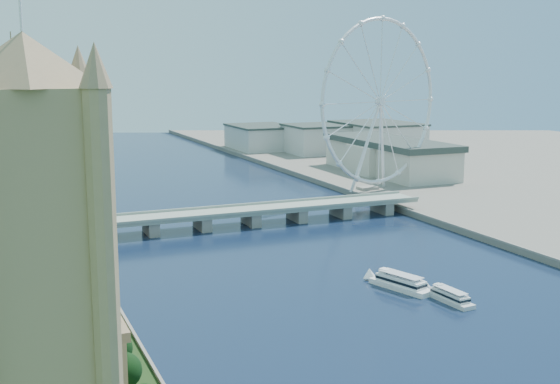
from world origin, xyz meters
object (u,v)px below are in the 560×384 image
victoria_tower (37,270)px  tour_boat_near (401,289)px  tour_boat_far (450,302)px  london_eye (380,102)px

victoria_tower → tour_boat_near: 191.51m
tour_boat_near → tour_boat_far: tour_boat_near is taller
london_eye → tour_boat_near: (-104.65, -194.68, -67.52)m
london_eye → victoria_tower: bearing=-130.4°
victoria_tower → london_eye: 393.99m
tour_boat_near → victoria_tower: bearing=-162.7°
victoria_tower → london_eye: size_ratio=0.90×
tour_boat_far → london_eye: bearing=61.5°
london_eye → tour_boat_near: london_eye is taller
tour_boat_near → tour_boat_far: size_ratio=1.23×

